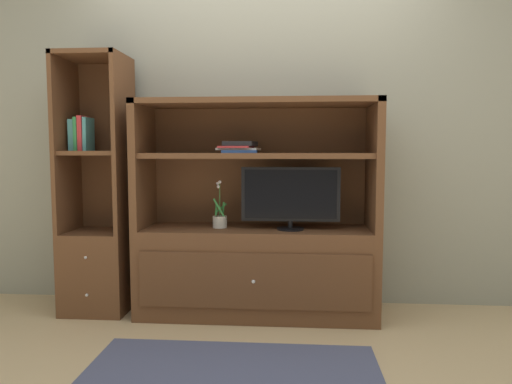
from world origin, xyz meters
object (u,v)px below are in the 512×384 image
Objects in this scene: upright_book_row at (82,134)px; potted_plant at (220,220)px; tv_monitor at (291,196)px; bookshelf_tall at (98,228)px; magazine_stack at (239,148)px; media_console at (257,247)px.

potted_plant is at bearing -0.32° from upright_book_row.
tv_monitor is 1.37m from bookshelf_tall.
magazine_stack reaches higher than potted_plant.
media_console is 2.47× the size of tv_monitor.
media_console is at bearing 165.17° from tv_monitor.
potted_plant is (-0.48, 0.05, -0.17)m from tv_monitor.
media_console is 1.43m from upright_book_row.
tv_monitor is 2.16× the size of magazine_stack.
bookshelf_tall is 0.66m from upright_book_row.
upright_book_row is (-0.96, 0.01, 0.58)m from potted_plant.
magazine_stack is at bearing -0.32° from bookshelf_tall.
bookshelf_tall is at bearing 178.90° from potted_plant.
magazine_stack is 0.17× the size of bookshelf_tall.
media_console is 5.33× the size of magazine_stack.
magazine_stack reaches higher than tv_monitor.
tv_monitor is 0.51m from potted_plant.
media_console is 0.91× the size of bookshelf_tall.
upright_book_row is (-1.44, 0.05, 0.41)m from tv_monitor.
tv_monitor is 0.37× the size of bookshelf_tall.
tv_monitor is at bearing -9.87° from magazine_stack.
media_console reaches higher than tv_monitor.
tv_monitor is 2.75× the size of upright_book_row.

